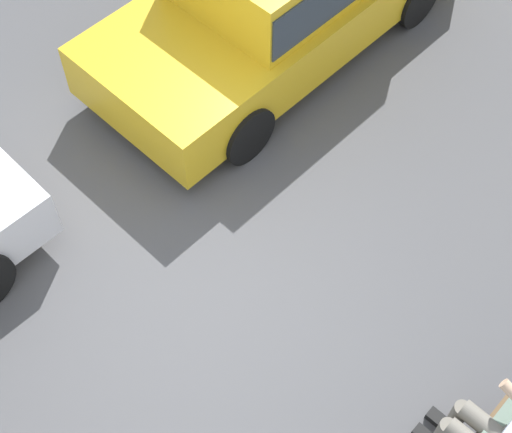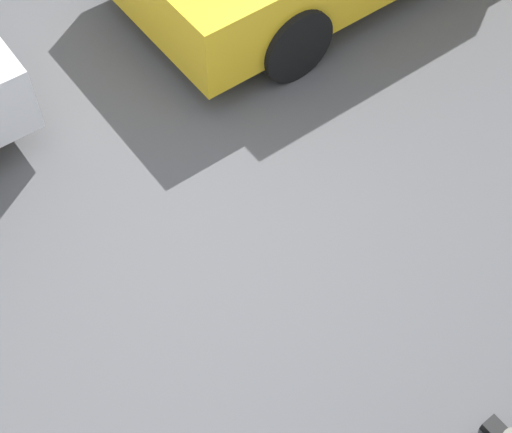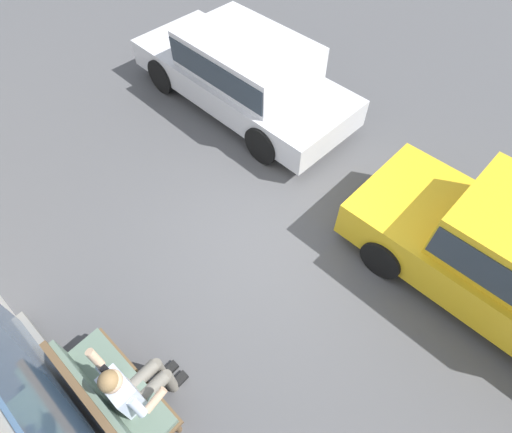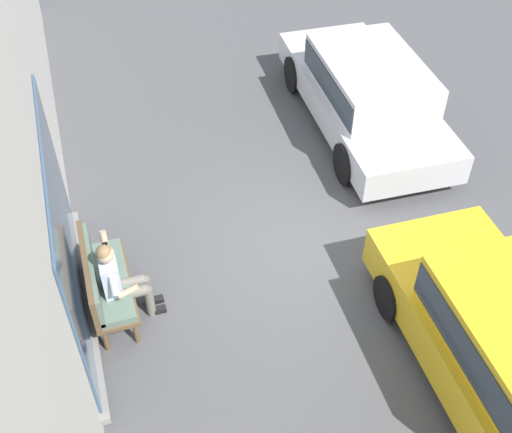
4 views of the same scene
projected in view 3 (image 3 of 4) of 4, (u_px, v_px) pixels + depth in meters
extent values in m
plane|color=#4C4C4F|center=(269.00, 240.00, 6.05)|extent=(60.00, 60.00, 0.00)
cube|color=#385170|center=(50.00, 395.00, 3.36)|extent=(3.40, 0.03, 2.50)
cube|color=gray|center=(100.00, 421.00, 4.39)|extent=(3.60, 0.12, 0.10)
cylinder|color=brown|center=(78.00, 368.00, 4.72)|extent=(0.07, 0.07, 0.40)
cylinder|color=brown|center=(106.00, 344.00, 4.89)|extent=(0.07, 0.07, 0.40)
cylinder|color=brown|center=(176.00, 426.00, 4.35)|extent=(0.07, 0.07, 0.40)
cube|color=brown|center=(120.00, 391.00, 4.35)|extent=(1.49, 0.55, 0.06)
cube|color=slate|center=(118.00, 389.00, 4.28)|extent=(1.43, 0.49, 0.10)
cube|color=brown|center=(92.00, 402.00, 4.00)|extent=(1.49, 0.07, 0.55)
cube|color=slate|center=(97.00, 397.00, 4.03)|extent=(1.43, 0.06, 0.47)
cylinder|color=#6B665B|center=(141.00, 378.00, 4.35)|extent=(0.15, 0.42, 0.15)
cylinder|color=#6B665B|center=(160.00, 370.00, 4.65)|extent=(0.12, 0.12, 0.51)
cube|color=black|center=(169.00, 371.00, 4.86)|extent=(0.10, 0.24, 0.07)
cylinder|color=#6B665B|center=(151.00, 390.00, 4.28)|extent=(0.15, 0.42, 0.15)
cylinder|color=#6B665B|center=(170.00, 381.00, 4.58)|extent=(0.12, 0.12, 0.51)
cube|color=black|center=(178.00, 381.00, 4.78)|extent=(0.10, 0.24, 0.07)
cube|color=#6B665B|center=(130.00, 399.00, 4.22)|extent=(0.34, 0.24, 0.14)
cube|color=silver|center=(123.00, 393.00, 4.00)|extent=(0.38, 0.22, 0.56)
sphere|color=tan|center=(111.00, 381.00, 3.66)|extent=(0.22, 0.22, 0.22)
sphere|color=olive|center=(109.00, 381.00, 3.63)|extent=(0.20, 0.20, 0.20)
cylinder|color=silver|center=(137.00, 406.00, 3.82)|extent=(0.20, 0.10, 0.28)
cylinder|color=tan|center=(156.00, 400.00, 3.97)|extent=(0.08, 0.27, 0.17)
cylinder|color=silver|center=(104.00, 371.00, 3.95)|extent=(0.25, 0.10, 0.22)
cylinder|color=tan|center=(95.00, 358.00, 3.84)|extent=(0.16, 0.08, 0.25)
cube|color=black|center=(104.00, 369.00, 3.74)|extent=(0.02, 0.07, 0.15)
cube|color=gold|center=(508.00, 270.00, 5.14)|extent=(4.23, 1.81, 0.59)
cylinder|color=black|center=(382.00, 258.00, 5.50)|extent=(0.61, 0.19, 0.61)
cylinder|color=black|center=(441.00, 193.00, 6.21)|extent=(0.61, 0.19, 0.61)
cube|color=silver|center=(241.00, 80.00, 7.64)|extent=(4.64, 1.97, 0.52)
cube|color=silver|center=(247.00, 56.00, 7.10)|extent=(2.44, 1.67, 0.64)
cube|color=#28333D|center=(247.00, 56.00, 7.10)|extent=(2.39, 1.70, 0.45)
cylinder|color=black|center=(162.00, 76.00, 8.02)|extent=(0.70, 0.21, 0.69)
cylinder|color=black|center=(225.00, 44.00, 8.74)|extent=(0.70, 0.21, 0.69)
cylinder|color=black|center=(262.00, 145.00, 6.81)|extent=(0.70, 0.21, 0.69)
cylinder|color=black|center=(325.00, 101.00, 7.54)|extent=(0.70, 0.21, 0.69)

